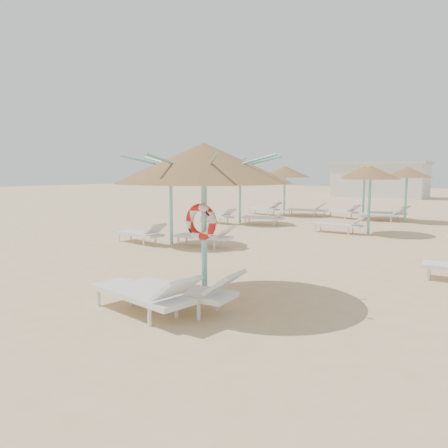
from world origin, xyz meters
The scene contains 6 objects.
ground centered at (0.00, 0.00, 0.00)m, with size 120.00×120.00×0.00m, color #DEB987.
main_palapa centered at (0.17, 0.18, 2.58)m, with size 3.31×3.31×2.97m.
lounger_main_a centered at (-0.06, -1.16, 0.39)m, with size 2.34×1.00×0.82m.
lounger_main_b centered at (0.33, -0.58, 0.39)m, with size 2.27×0.83×0.81m.
palapa_field centered at (1.74, 10.58, 2.28)m, with size 20.42×14.16×2.72m.
service_hut centered at (-6.00, 35.00, 1.64)m, with size 8.40×4.40×3.25m.
Camera 1 is at (5.11, -6.32, 2.45)m, focal length 35.00 mm.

